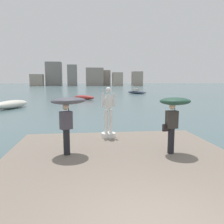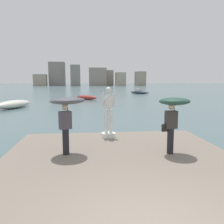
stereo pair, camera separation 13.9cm
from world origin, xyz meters
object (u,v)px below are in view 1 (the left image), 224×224
object	(u,v)px
boat_near	(11,104)
boat_leftward	(137,92)
statue_white_figure	(108,117)
boat_far	(84,97)
onlooker_right	(174,109)
onlooker_left	(68,107)

from	to	relation	value
boat_near	boat_leftward	bearing A→B (deg)	53.00
statue_white_figure	boat_near	distance (m)	17.42
statue_white_figure	boat_far	world-z (taller)	statue_white_figure
onlooker_right	boat_leftward	bearing A→B (deg)	78.99
boat_near	boat_leftward	world-z (taller)	boat_leftward
boat_near	boat_leftward	xyz separation A→B (m)	(19.06, 25.29, -0.02)
onlooker_left	boat_far	distance (m)	27.91
statue_white_figure	boat_leftward	world-z (taller)	statue_white_figure
statue_white_figure	onlooker_left	size ratio (longest dim) A/B	1.12
statue_white_figure	onlooker_left	world-z (taller)	statue_white_figure
onlooker_right	boat_near	bearing A→B (deg)	121.49
onlooker_right	statue_white_figure	bearing A→B (deg)	128.84
statue_white_figure	onlooker_left	distance (m)	2.78
statue_white_figure	onlooker_left	xyz separation A→B (m)	(-1.58, -2.19, 0.69)
onlooker_left	onlooker_right	size ratio (longest dim) A/B	1.02
statue_white_figure	onlooker_right	xyz separation A→B (m)	(1.99, -2.47, 0.64)
onlooker_left	boat_near	size ratio (longest dim) A/B	0.39
statue_white_figure	onlooker_right	distance (m)	3.24
onlooker_left	statue_white_figure	bearing A→B (deg)	54.22
onlooker_right	boat_leftward	size ratio (longest dim) A/B	0.41
boat_leftward	statue_white_figure	bearing A→B (deg)	-104.35
statue_white_figure	onlooker_right	bearing A→B (deg)	-51.16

